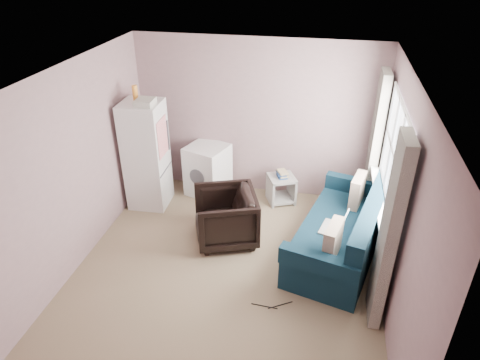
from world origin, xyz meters
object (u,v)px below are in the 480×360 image
object	(u,v)px
fridge	(146,155)
side_table	(281,187)
armchair	(226,214)
washing_machine	(208,169)
sofa	(344,234)

from	to	relation	value
fridge	side_table	bearing A→B (deg)	10.49
armchair	side_table	xyz separation A→B (m)	(0.63, 1.16, -0.16)
armchair	washing_machine	size ratio (longest dim) A/B	0.99
armchair	sofa	world-z (taller)	sofa
washing_machine	sofa	xyz separation A→B (m)	(2.18, -1.20, -0.10)
fridge	sofa	world-z (taller)	fridge
armchair	washing_machine	xyz separation A→B (m)	(-0.58, 1.19, 0.02)
armchair	fridge	world-z (taller)	fridge
fridge	washing_machine	size ratio (longest dim) A/B	2.28
side_table	sofa	size ratio (longest dim) A/B	0.25
sofa	side_table	bearing A→B (deg)	143.92
washing_machine	side_table	world-z (taller)	washing_machine
side_table	sofa	xyz separation A→B (m)	(0.96, -1.17, 0.08)
washing_machine	sofa	size ratio (longest dim) A/B	0.38
armchair	sofa	xyz separation A→B (m)	(1.60, -0.01, -0.08)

